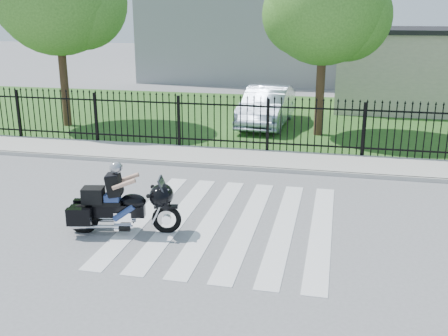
# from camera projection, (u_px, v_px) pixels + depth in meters

# --- Properties ---
(ground) EXTENTS (120.00, 120.00, 0.00)m
(ground) POSITION_uv_depth(u_px,v_px,m) (229.00, 223.00, 11.58)
(ground) COLOR slate
(ground) RESTS_ON ground
(crosswalk) EXTENTS (5.00, 5.50, 0.01)m
(crosswalk) POSITION_uv_depth(u_px,v_px,m) (229.00, 223.00, 11.58)
(crosswalk) COLOR silver
(crosswalk) RESTS_ON ground
(sidewalk) EXTENTS (40.00, 2.00, 0.12)m
(sidewalk) POSITION_uv_depth(u_px,v_px,m) (263.00, 160.00, 16.24)
(sidewalk) COLOR #ADAAA3
(sidewalk) RESTS_ON ground
(curb) EXTENTS (40.00, 0.12, 0.12)m
(curb) POSITION_uv_depth(u_px,v_px,m) (258.00, 169.00, 15.30)
(curb) COLOR #ADAAA3
(curb) RESTS_ON ground
(grass_strip) EXTENTS (40.00, 12.00, 0.02)m
(grass_strip) POSITION_uv_depth(u_px,v_px,m) (286.00, 118.00, 22.79)
(grass_strip) COLOR #25521C
(grass_strip) RESTS_ON ground
(iron_fence) EXTENTS (26.00, 0.04, 1.80)m
(iron_fence) POSITION_uv_depth(u_px,v_px,m) (268.00, 126.00, 16.93)
(iron_fence) COLOR black
(iron_fence) RESTS_ON ground
(tree_mid) EXTENTS (4.20, 4.20, 6.78)m
(tree_mid) POSITION_uv_depth(u_px,v_px,m) (325.00, 5.00, 18.33)
(tree_mid) COLOR #382316
(tree_mid) RESTS_ON ground
(building_low) EXTENTS (10.00, 6.00, 3.50)m
(building_low) POSITION_uv_depth(u_px,v_px,m) (445.00, 71.00, 24.58)
(building_low) COLOR beige
(building_low) RESTS_ON ground
(motorcycle_rider) EXTENTS (2.39, 1.10, 1.60)m
(motorcycle_rider) POSITION_uv_depth(u_px,v_px,m) (120.00, 203.00, 10.92)
(motorcycle_rider) COLOR black
(motorcycle_rider) RESTS_ON ground
(parked_car) EXTENTS (1.88, 4.79, 1.55)m
(parked_car) POSITION_uv_depth(u_px,v_px,m) (267.00, 106.00, 21.08)
(parked_car) COLOR #A6B6D2
(parked_car) RESTS_ON grass_strip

